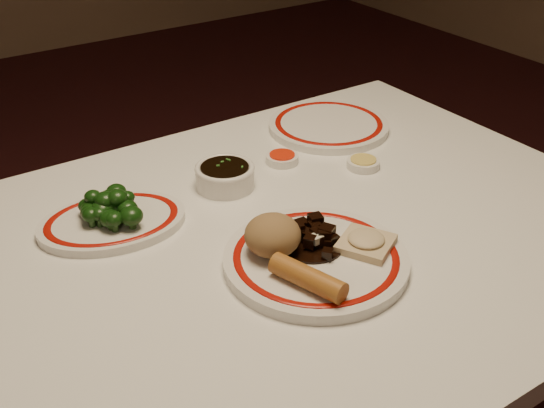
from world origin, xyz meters
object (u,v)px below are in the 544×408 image
Objects in this scene: stirfry_heap at (313,236)px; soy_bowl at (225,177)px; broccoli_plate at (112,222)px; fried_wonton at (366,242)px; rice_mound at (273,235)px; spring_roll at (308,278)px; broccoli_pile at (109,207)px; dining_table at (286,278)px; main_plate at (316,260)px.

soy_bowl is (-0.01, 0.26, -0.01)m from stirfry_heap.
broccoli_plate is 0.23m from soy_bowl.
fried_wonton is 0.08m from stirfry_heap.
stirfry_heap is 0.34m from broccoli_plate.
rice_mound is 0.07m from stirfry_heap.
spring_roll is at bearing -167.31° from fried_wonton.
dining_table is at bearing -37.56° from broccoli_pile.
broccoli_pile is at bearing 133.27° from stirfry_heap.
broccoli_pile reaches higher than stirfry_heap.
main_plate is 2.63× the size of broccoli_pile.
fried_wonton is (0.13, -0.07, -0.02)m from rice_mound.
soy_bowl is (0.23, 0.01, -0.02)m from broccoli_pile.
fried_wonton is at bearing -77.96° from soy_bowl.
rice_mound is at bearing 138.50° from main_plate.
rice_mound is at bearing -54.36° from broccoli_pile.
broccoli_plate is (-0.29, 0.30, -0.02)m from fried_wonton.
main_plate is 2.71× the size of spring_roll.
spring_roll is at bearing -130.42° from stirfry_heap.
main_plate is 1.17× the size of broccoli_plate.
broccoli_pile reaches higher than dining_table.
broccoli_pile is at bearing 134.30° from fried_wonton.
broccoli_plate is at bearing -176.90° from soy_bowl.
spring_roll is at bearing -135.93° from main_plate.
spring_roll is at bearing -114.94° from dining_table.
stirfry_heap is 0.98× the size of soy_bowl.
broccoli_plate is at bearing 125.29° from rice_mound.
rice_mound is 0.73× the size of spring_roll.
broccoli_plate is (-0.16, 0.33, -0.03)m from spring_roll.
stirfry_heap is at bearing 32.44° from spring_roll.
dining_table is 0.31m from broccoli_plate.
rice_mound reaches higher than soy_bowl.
fried_wonton is at bearing -17.70° from main_plate.
spring_roll is 0.37m from broccoli_pile.
broccoli_plate is 2.57× the size of soy_bowl.
dining_table is 0.22m from soy_bowl.
broccoli_pile reaches higher than soy_bowl.
soy_bowl is at bearing 3.10° from broccoli_plate.
broccoli_pile is (-0.23, 0.25, 0.01)m from stirfry_heap.
main_plate is at bearing 162.30° from fried_wonton.
broccoli_pile is at bearing 142.44° from dining_table.
fried_wonton is at bearing -28.38° from rice_mound.
dining_table is 13.83× the size of rice_mound.
broccoli_plate is at bearing 127.77° from main_plate.
dining_table is 0.14m from stirfry_heap.
soy_bowl reaches higher than broccoli_plate.
rice_mound reaches higher than broccoli_pile.
dining_table is 11.31× the size of stirfry_heap.
soy_bowl is at bearing 102.04° from fried_wonton.
fried_wonton is 0.38× the size of broccoli_plate.
rice_mound is at bearing -103.81° from soy_bowl.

